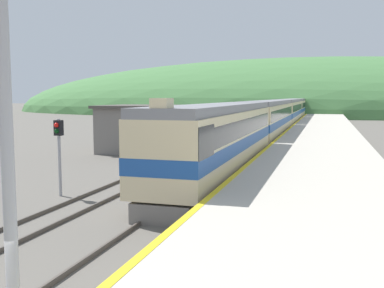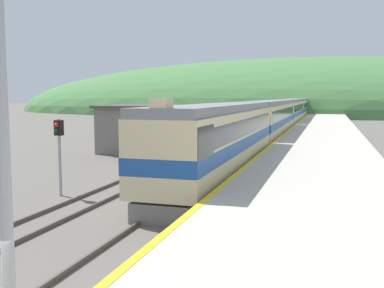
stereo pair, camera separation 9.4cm
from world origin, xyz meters
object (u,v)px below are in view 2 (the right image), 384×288
Objects in this scene: carriage_third at (289,112)px; carriage_fourth at (299,108)px; express_train_lead_car at (220,139)px; carriage_second at (270,119)px; signal_post_siding at (59,141)px.

carriage_third is 23.53m from carriage_fourth.
express_train_lead_car is 69.21m from carriage_fourth.
carriage_third is (0.00, 45.67, -0.01)m from express_train_lead_car.
express_train_lead_car is 0.86× the size of carriage_fourth.
carriage_second is at bearing 90.00° from express_train_lead_car.
express_train_lead_car reaches higher than carriage_fourth.
carriage_second is at bearing -90.00° from carriage_third.
signal_post_siding is at bearing -135.57° from express_train_lead_car.
carriage_third is at bearing 90.00° from carriage_second.
express_train_lead_car is 0.86× the size of carriage_third.
express_train_lead_car reaches higher than carriage_second.
signal_post_siding is (-6.19, -28.21, 0.30)m from carriage_second.
express_train_lead_car is at bearing -90.00° from carriage_second.
carriage_fourth is (0.00, 69.21, -0.01)m from express_train_lead_car.
carriage_third is (0.00, 23.53, 0.00)m from carriage_second.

